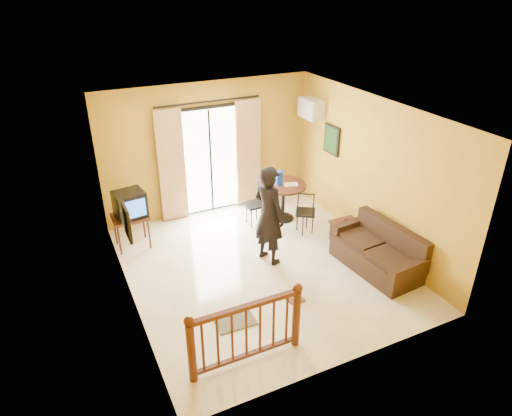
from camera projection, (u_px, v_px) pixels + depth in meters
name	position (u px, v px, depth m)	size (l,w,h in m)	color
ground	(261.00, 267.00, 8.13)	(5.00, 5.00, 0.00)	beige
room_shell	(262.00, 179.00, 7.35)	(5.00, 5.00, 5.00)	white
balcony_door	(211.00, 160.00, 9.54)	(2.25, 0.14, 2.46)	black
tv_table	(130.00, 219.00, 8.50)	(0.66, 0.55, 0.65)	black
television	(130.00, 204.00, 8.36)	(0.59, 0.55, 0.48)	black
picture_left	(127.00, 222.00, 6.41)	(0.05, 0.42, 0.52)	black
dining_table	(283.00, 191.00, 9.45)	(0.96, 0.96, 0.80)	black
water_jug	(279.00, 178.00, 9.32)	(0.15, 0.15, 0.29)	#1239A9
serving_tray	(291.00, 185.00, 9.34)	(0.28, 0.18, 0.02)	silver
dining_chairs	(279.00, 228.00, 9.38)	(1.26, 1.22, 0.95)	black
air_conditioner	(311.00, 108.00, 9.51)	(0.31, 0.60, 0.40)	silver
botanical_print	(332.00, 140.00, 9.26)	(0.05, 0.50, 0.60)	black
coffee_table	(354.00, 235.00, 8.57)	(0.53, 0.95, 0.42)	black
bowl	(348.00, 222.00, 8.66)	(0.18, 0.18, 0.06)	#552D1D
sofa	(379.00, 253.00, 7.97)	(0.93, 1.78, 0.82)	black
standing_person	(269.00, 215.00, 7.93)	(0.67, 0.44, 1.83)	black
stair_balustrade	(246.00, 329.00, 5.91)	(1.63, 0.13, 1.04)	#471E0F
doormat	(235.00, 321.00, 6.85)	(0.60, 0.40, 0.02)	#555244
sandals	(294.00, 299.00, 7.31)	(0.28, 0.26, 0.03)	#552D1D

